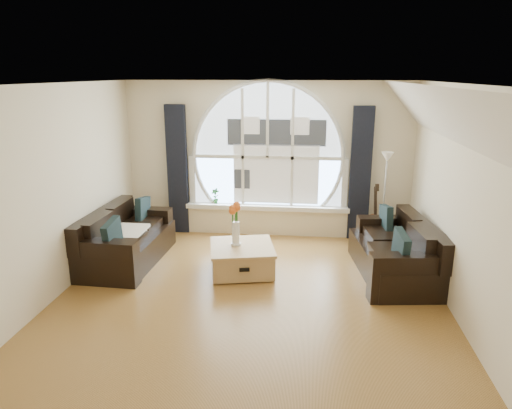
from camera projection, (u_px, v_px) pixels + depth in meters
name	position (u px, v px, depth m)	size (l,w,h in m)	color
ground	(248.00, 303.00, 5.93)	(5.00, 5.50, 0.01)	brown
ceiling	(247.00, 84.00, 5.20)	(5.00, 5.50, 0.01)	silver
wall_back	(268.00, 160.00, 8.19)	(5.00, 0.01, 2.70)	beige
wall_front	(192.00, 316.00, 2.94)	(5.00, 0.01, 2.70)	beige
wall_left	(49.00, 195.00, 5.83)	(0.01, 5.50, 2.70)	beige
wall_right	(466.00, 207.00, 5.30)	(0.01, 5.50, 2.70)	beige
attic_slope	(448.00, 118.00, 5.06)	(0.92, 5.50, 0.72)	silver
arched_window	(268.00, 144.00, 8.09)	(2.60, 0.06, 2.15)	silver
window_sill	(267.00, 207.00, 8.33)	(2.90, 0.22, 0.08)	white
window_frame	(267.00, 144.00, 8.06)	(2.76, 0.08, 2.15)	white
neighbor_house	(276.00, 152.00, 8.09)	(1.70, 0.02, 1.50)	silver
curtain_left	(178.00, 170.00, 8.30)	(0.35, 0.12, 2.30)	black
curtain_right	(360.00, 174.00, 7.96)	(0.35, 0.12, 2.30)	black
sofa_left	(127.00, 237.00, 7.14)	(0.92, 1.84, 0.82)	black
sofa_right	(395.00, 249.00, 6.65)	(0.92, 1.84, 0.82)	black
coffee_chest	(242.00, 257.00, 6.82)	(0.90, 0.90, 0.44)	tan
throw_blanket	(127.00, 233.00, 7.01)	(0.55, 0.55, 0.10)	silver
vase_flowers	(236.00, 219.00, 6.70)	(0.24, 0.24, 0.70)	white
floor_lamp	(384.00, 200.00, 7.67)	(0.24, 0.24, 1.60)	#B2B2B2
guitar	(374.00, 213.00, 7.91)	(0.36, 0.24, 1.06)	brown
potted_plant	(215.00, 196.00, 8.38)	(0.15, 0.10, 0.28)	#1E6023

